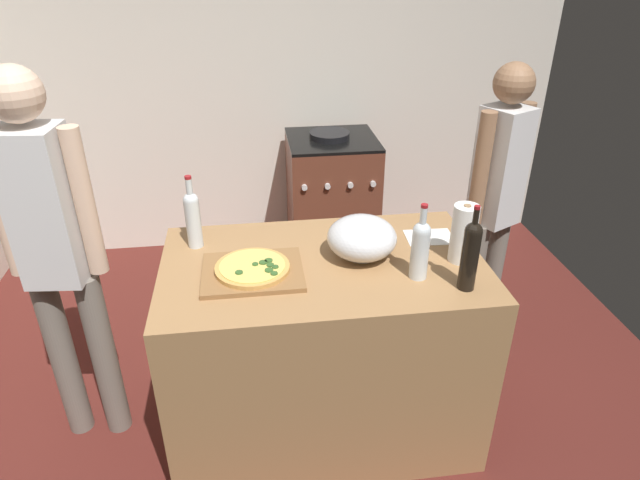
{
  "coord_description": "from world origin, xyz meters",
  "views": [
    {
      "loc": [
        -0.07,
        -1.37,
        2.08
      ],
      "look_at": [
        0.2,
        0.67,
        0.95
      ],
      "focal_mm": 30.92,
      "sensor_mm": 36.0,
      "label": 1
    }
  ],
  "objects_px": {
    "pizza": "(253,268)",
    "wine_bottle_amber": "(193,217)",
    "paper_towel_roll": "(464,234)",
    "stove": "(332,200)",
    "wine_bottle_dark": "(420,247)",
    "person_in_stripes": "(54,247)",
    "mixing_bowl": "(362,238)",
    "person_in_red": "(494,201)",
    "wine_bottle_clear": "(470,253)"
  },
  "relations": [
    {
      "from": "person_in_stripes",
      "to": "person_in_red",
      "type": "xyz_separation_m",
      "value": [
        2.02,
        0.37,
        -0.09
      ]
    },
    {
      "from": "mixing_bowl",
      "to": "pizza",
      "type": "bearing_deg",
      "value": -169.98
    },
    {
      "from": "paper_towel_roll",
      "to": "wine_bottle_dark",
      "type": "relative_size",
      "value": 0.8
    },
    {
      "from": "wine_bottle_amber",
      "to": "person_in_red",
      "type": "distance_m",
      "value": 1.51
    },
    {
      "from": "wine_bottle_clear",
      "to": "person_in_red",
      "type": "distance_m",
      "value": 0.87
    },
    {
      "from": "paper_towel_roll",
      "to": "wine_bottle_dark",
      "type": "xyz_separation_m",
      "value": [
        -0.21,
        -0.1,
        0.01
      ]
    },
    {
      "from": "wine_bottle_dark",
      "to": "person_in_stripes",
      "type": "distance_m",
      "value": 1.45
    },
    {
      "from": "wine_bottle_dark",
      "to": "stove",
      "type": "relative_size",
      "value": 0.33
    },
    {
      "from": "wine_bottle_clear",
      "to": "pizza",
      "type": "bearing_deg",
      "value": 165.63
    },
    {
      "from": "wine_bottle_dark",
      "to": "person_in_red",
      "type": "bearing_deg",
      "value": 47.07
    },
    {
      "from": "stove",
      "to": "paper_towel_roll",
      "type": "bearing_deg",
      "value": -79.8
    },
    {
      "from": "wine_bottle_amber",
      "to": "stove",
      "type": "relative_size",
      "value": 0.34
    },
    {
      "from": "stove",
      "to": "person_in_red",
      "type": "relative_size",
      "value": 0.6
    },
    {
      "from": "paper_towel_roll",
      "to": "stove",
      "type": "distance_m",
      "value": 1.73
    },
    {
      "from": "wine_bottle_clear",
      "to": "stove",
      "type": "bearing_deg",
      "value": 97.39
    },
    {
      "from": "wine_bottle_clear",
      "to": "person_in_stripes",
      "type": "relative_size",
      "value": 0.2
    },
    {
      "from": "wine_bottle_amber",
      "to": "paper_towel_roll",
      "type": "bearing_deg",
      "value": -13.86
    },
    {
      "from": "person_in_stripes",
      "to": "mixing_bowl",
      "type": "bearing_deg",
      "value": -3.8
    },
    {
      "from": "mixing_bowl",
      "to": "wine_bottle_clear",
      "type": "bearing_deg",
      "value": -39.39
    },
    {
      "from": "person_in_red",
      "to": "pizza",
      "type": "bearing_deg",
      "value": -156.72
    },
    {
      "from": "pizza",
      "to": "wine_bottle_amber",
      "type": "height_order",
      "value": "wine_bottle_amber"
    },
    {
      "from": "wine_bottle_amber",
      "to": "person_in_red",
      "type": "xyz_separation_m",
      "value": [
        1.48,
        0.27,
        -0.14
      ]
    },
    {
      "from": "pizza",
      "to": "paper_towel_roll",
      "type": "height_order",
      "value": "paper_towel_roll"
    },
    {
      "from": "pizza",
      "to": "wine_bottle_amber",
      "type": "distance_m",
      "value": 0.38
    },
    {
      "from": "wine_bottle_clear",
      "to": "wine_bottle_amber",
      "type": "bearing_deg",
      "value": 155.56
    },
    {
      "from": "pizza",
      "to": "person_in_stripes",
      "type": "distance_m",
      "value": 0.8
    },
    {
      "from": "pizza",
      "to": "person_in_red",
      "type": "distance_m",
      "value": 1.35
    },
    {
      "from": "wine_bottle_clear",
      "to": "person_in_stripes",
      "type": "bearing_deg",
      "value": 166.91
    },
    {
      "from": "mixing_bowl",
      "to": "wine_bottle_clear",
      "type": "xyz_separation_m",
      "value": [
        0.35,
        -0.29,
        0.06
      ]
    },
    {
      "from": "person_in_red",
      "to": "person_in_stripes",
      "type": "bearing_deg",
      "value": -169.6
    },
    {
      "from": "paper_towel_roll",
      "to": "stove",
      "type": "xyz_separation_m",
      "value": [
        -0.29,
        1.61,
        -0.56
      ]
    },
    {
      "from": "mixing_bowl",
      "to": "wine_bottle_amber",
      "type": "relative_size",
      "value": 0.89
    },
    {
      "from": "pizza",
      "to": "person_in_red",
      "type": "xyz_separation_m",
      "value": [
        1.24,
        0.53,
        -0.03
      ]
    },
    {
      "from": "paper_towel_roll",
      "to": "wine_bottle_amber",
      "type": "distance_m",
      "value": 1.13
    },
    {
      "from": "wine_bottle_dark",
      "to": "person_in_stripes",
      "type": "relative_size",
      "value": 0.18
    },
    {
      "from": "stove",
      "to": "person_in_red",
      "type": "bearing_deg",
      "value": -57.99
    },
    {
      "from": "wine_bottle_amber",
      "to": "wine_bottle_dark",
      "type": "bearing_deg",
      "value": -22.9
    },
    {
      "from": "paper_towel_roll",
      "to": "pizza",
      "type": "bearing_deg",
      "value": 179.82
    },
    {
      "from": "pizza",
      "to": "stove",
      "type": "bearing_deg",
      "value": 70.45
    },
    {
      "from": "pizza",
      "to": "paper_towel_roll",
      "type": "bearing_deg",
      "value": -0.18
    },
    {
      "from": "mixing_bowl",
      "to": "wine_bottle_clear",
      "type": "relative_size",
      "value": 0.84
    },
    {
      "from": "stove",
      "to": "mixing_bowl",
      "type": "bearing_deg",
      "value": -94.28
    },
    {
      "from": "mixing_bowl",
      "to": "wine_bottle_dark",
      "type": "distance_m",
      "value": 0.27
    },
    {
      "from": "wine_bottle_clear",
      "to": "person_in_stripes",
      "type": "height_order",
      "value": "person_in_stripes"
    },
    {
      "from": "paper_towel_roll",
      "to": "person_in_red",
      "type": "distance_m",
      "value": 0.67
    },
    {
      "from": "wine_bottle_clear",
      "to": "stove",
      "type": "distance_m",
      "value": 1.92
    },
    {
      "from": "mixing_bowl",
      "to": "paper_towel_roll",
      "type": "height_order",
      "value": "paper_towel_roll"
    },
    {
      "from": "paper_towel_roll",
      "to": "person_in_stripes",
      "type": "bearing_deg",
      "value": 174.24
    },
    {
      "from": "wine_bottle_dark",
      "to": "person_in_red",
      "type": "xyz_separation_m",
      "value": [
        0.59,
        0.64,
        -0.13
      ]
    },
    {
      "from": "paper_towel_roll",
      "to": "wine_bottle_amber",
      "type": "xyz_separation_m",
      "value": [
        -1.1,
        0.27,
        0.02
      ]
    }
  ]
}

